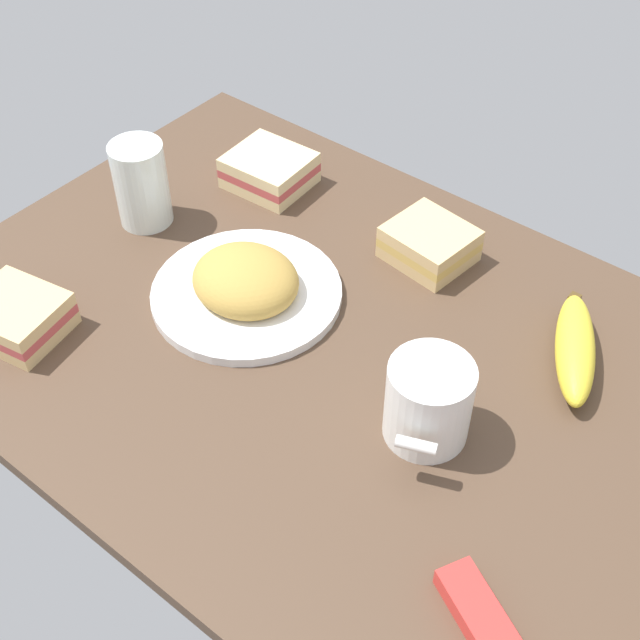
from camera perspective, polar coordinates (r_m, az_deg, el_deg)
tabletop at (r=96.55cm, az=0.00°, el=-1.68°), size 90.00×64.00×2.00cm
plate_of_food at (r=99.57cm, az=-5.09°, el=2.14°), size 22.23×22.23×5.79cm
coffee_mug_black at (r=84.45cm, az=7.19°, el=-5.35°), size 8.53×10.92×9.08cm
sandwich_main at (r=100.88cm, az=-19.39°, el=0.19°), size 11.28×10.49×4.40cm
sandwich_side at (r=116.81cm, az=-3.37°, el=9.86°), size 10.78×9.81×4.40cm
sandwich_extra at (r=105.29cm, az=7.25°, el=5.01°), size 10.56×9.73×4.40cm
glass_of_milk at (r=111.03cm, az=-11.69°, el=8.56°), size 6.73×6.73×11.07cm
banana at (r=95.96cm, az=16.51°, el=-1.80°), size 11.24×16.37×4.17cm
snack_bar at (r=76.49cm, az=11.24°, el=-19.73°), size 13.13×9.05×2.00cm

